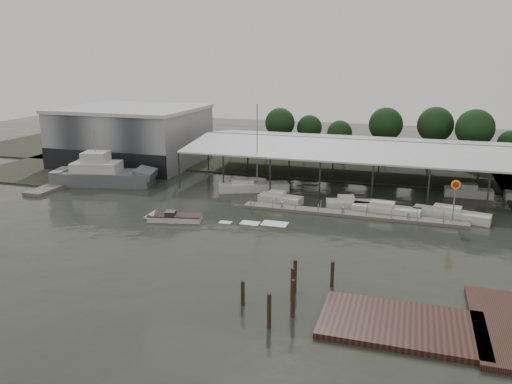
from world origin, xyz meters
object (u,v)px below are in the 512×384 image
(shell_fuel_sign, at_px, (455,194))
(white_sailboat, at_px, (252,187))
(speedboat_underway, at_px, (170,218))
(grey_trawler, at_px, (104,175))

(shell_fuel_sign, xyz_separation_m, white_sailboat, (-27.58, 7.70, -3.28))
(shell_fuel_sign, relative_size, white_sailboat, 0.42)
(shell_fuel_sign, bearing_deg, speedboat_underway, -165.16)
(grey_trawler, bearing_deg, speedboat_underway, -49.07)
(shell_fuel_sign, height_order, speedboat_underway, shell_fuel_sign)
(shell_fuel_sign, height_order, grey_trawler, grey_trawler)
(shell_fuel_sign, height_order, white_sailboat, white_sailboat)
(grey_trawler, xyz_separation_m, speedboat_underway, (18.15, -13.09, -1.19))
(white_sailboat, bearing_deg, grey_trawler, 165.99)
(shell_fuel_sign, distance_m, speedboat_underway, 34.21)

